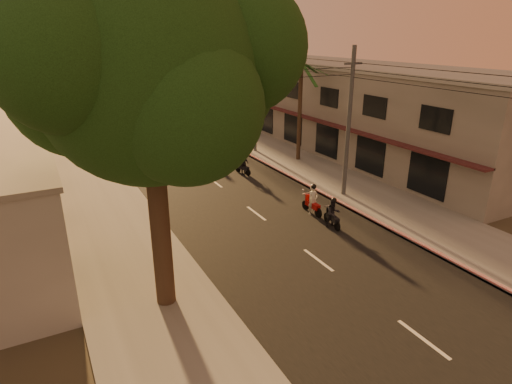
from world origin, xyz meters
TOP-DOWN VIEW (x-y plane):
  - ground at (0.00, 0.00)m, footprint 160.00×160.00m
  - road at (0.00, 20.00)m, footprint 10.00×140.00m
  - sidewalk_right at (7.50, 20.00)m, footprint 5.00×140.00m
  - sidewalk_left at (-7.50, 20.00)m, footprint 5.00×140.00m
  - curb_stripe at (5.10, 15.00)m, footprint 0.20×60.00m
  - shophouse_row at (13.95, 18.00)m, footprint 8.80×34.20m
  - distant_tower at (16.00, 56.00)m, footprint 12.10×12.10m
  - broadleaf_tree at (-6.61, 2.14)m, footprint 9.60×8.70m
  - palm_tree at (8.00, 16.00)m, footprint 5.00×5.00m
  - utility_poles at (6.20, 20.00)m, footprint 1.20×48.26m
  - filler_right at (14.00, 45.00)m, footprint 8.00×14.00m
  - scooter_red at (2.78, 6.50)m, footprint 0.69×1.83m
  - scooter_mid_a at (2.75, 4.60)m, footprint 0.94×1.67m
  - scooter_mid_b at (2.55, 14.86)m, footprint 1.07×1.62m
  - scooter_far_a at (1.59, 20.92)m, footprint 0.94×1.93m
  - parked_car at (3.80, 24.37)m, footprint 2.55×4.34m

SIDE VIEW (x-z plane):
  - ground at x=0.00m, z-range 0.00..0.00m
  - road at x=0.00m, z-range 0.00..0.02m
  - sidewalk_right at x=7.50m, z-range 0.00..0.12m
  - sidewalk_left at x=-7.50m, z-range 0.00..0.12m
  - curb_stripe at x=5.10m, z-range 0.00..0.20m
  - parked_car at x=3.80m, z-range 0.00..1.29m
  - scooter_mid_b at x=2.55m, z-range -0.07..1.54m
  - scooter_mid_a at x=2.75m, z-range -0.07..1.57m
  - scooter_red at x=2.78m, z-range -0.12..1.68m
  - scooter_far_a at x=1.59m, z-range -0.10..1.80m
  - filler_right at x=14.00m, z-range 0.00..6.00m
  - shophouse_row at x=13.95m, z-range 0.00..7.30m
  - utility_poles at x=6.20m, z-range 2.04..11.04m
  - palm_tree at x=8.00m, z-range 3.05..11.25m
  - broadleaf_tree at x=-6.61m, z-range 2.43..14.53m
  - distant_tower at x=16.00m, z-range 0.00..28.00m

